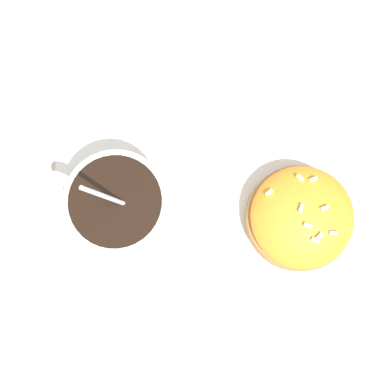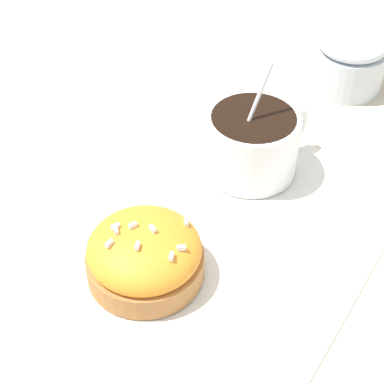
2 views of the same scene
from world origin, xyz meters
name	(u,v)px [view 1 (image 1 of 2)]	position (x,y,z in m)	size (l,w,h in m)	color
ground_plane	(209,214)	(0.00, 0.00, 0.00)	(3.00, 3.00, 0.00)	#C6B793
paper_napkin	(209,214)	(0.00, 0.00, 0.00)	(0.33, 0.34, 0.00)	white
coffee_cup	(118,205)	(0.08, -0.01, 0.04)	(0.11, 0.09, 0.12)	white
frosted_pastry	(301,218)	(-0.08, 0.01, 0.03)	(0.10, 0.10, 0.06)	#B2753D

